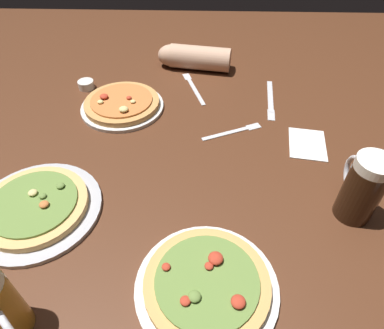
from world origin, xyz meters
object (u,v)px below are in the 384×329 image
(pizza_plate_near, at_px, (207,285))
(fork_spare, at_px, (233,131))
(ramekin_sauce, at_px, (86,85))
(diner_arm, at_px, (192,57))
(pizza_plate_side, at_px, (35,207))
(beer_mug_amber, at_px, (362,188))
(pizza_plate_far, at_px, (122,104))
(napkin_folded, at_px, (307,144))
(knife_right, at_px, (270,100))
(fork_left, at_px, (193,87))

(pizza_plate_near, bearing_deg, fork_spare, 80.83)
(ramekin_sauce, height_order, diner_arm, diner_arm)
(diner_arm, bearing_deg, pizza_plate_near, -86.41)
(pizza_plate_side, bearing_deg, beer_mug_amber, 1.72)
(pizza_plate_far, height_order, beer_mug_amber, beer_mug_amber)
(napkin_folded, bearing_deg, pizza_plate_far, 163.80)
(ramekin_sauce, distance_m, diner_arm, 0.42)
(knife_right, bearing_deg, napkin_folded, -71.79)
(pizza_plate_near, bearing_deg, pizza_plate_far, 114.37)
(pizza_plate_far, bearing_deg, knife_right, 7.44)
(beer_mug_amber, xyz_separation_m, knife_right, (-0.13, 0.48, -0.08))
(pizza_plate_side, height_order, napkin_folded, pizza_plate_side)
(knife_right, bearing_deg, fork_spare, -127.37)
(fork_left, bearing_deg, napkin_folded, -41.44)
(fork_left, bearing_deg, fork_spare, -62.68)
(pizza_plate_near, height_order, fork_spare, pizza_plate_near)
(fork_left, bearing_deg, pizza_plate_far, -149.64)
(napkin_folded, xyz_separation_m, knife_right, (-0.08, 0.24, -0.00))
(beer_mug_amber, height_order, knife_right, beer_mug_amber)
(napkin_folded, height_order, fork_spare, napkin_folded)
(napkin_folded, bearing_deg, fork_spare, 166.23)
(knife_right, bearing_deg, diner_arm, 141.41)
(ramekin_sauce, xyz_separation_m, knife_right, (0.66, -0.06, -0.01))
(pizza_plate_far, height_order, ramekin_sauce, pizza_plate_far)
(pizza_plate_side, relative_size, knife_right, 1.27)
(fork_left, relative_size, knife_right, 0.89)
(pizza_plate_near, bearing_deg, diner_arm, 93.59)
(ramekin_sauce, distance_m, napkin_folded, 0.79)
(ramekin_sauce, xyz_separation_m, fork_spare, (0.52, -0.24, -0.01))
(pizza_plate_far, distance_m, knife_right, 0.51)
(beer_mug_amber, bearing_deg, pizza_plate_side, -178.28)
(fork_spare, bearing_deg, beer_mug_amber, -48.60)
(pizza_plate_near, bearing_deg, ramekin_sauce, 120.26)
(ramekin_sauce, relative_size, fork_spare, 0.30)
(pizza_plate_side, relative_size, diner_arm, 1.09)
(pizza_plate_near, xyz_separation_m, fork_left, (-0.05, 0.76, -0.01))
(knife_right, bearing_deg, fork_left, 165.15)
(ramekin_sauce, relative_size, napkin_folded, 0.40)
(knife_right, bearing_deg, ramekin_sauce, 174.94)
(beer_mug_amber, bearing_deg, pizza_plate_far, 146.51)
(pizza_plate_near, height_order, napkin_folded, pizza_plate_near)
(pizza_plate_far, distance_m, napkin_folded, 0.61)
(pizza_plate_far, xyz_separation_m, pizza_plate_side, (-0.13, -0.44, -0.00))
(pizza_plate_side, distance_m, ramekin_sauce, 0.57)
(pizza_plate_side, height_order, ramekin_sauce, pizza_plate_side)
(beer_mug_amber, relative_size, diner_arm, 0.61)
(pizza_plate_side, bearing_deg, pizza_plate_near, -24.08)
(fork_left, height_order, knife_right, same)
(pizza_plate_side, relative_size, beer_mug_amber, 1.78)
(pizza_plate_near, relative_size, fork_spare, 1.52)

